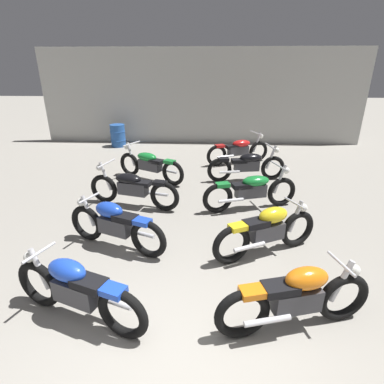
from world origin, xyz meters
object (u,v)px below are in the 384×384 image
(motorcycle_right_row_2, at_px, (251,190))
(motorcycle_right_row_0, at_px, (297,297))
(motorcycle_left_row_1, at_px, (115,224))
(motorcycle_right_row_1, at_px, (267,230))
(motorcycle_left_row_3, at_px, (150,164))
(motorcycle_right_row_4, at_px, (239,150))
(oil_drum, at_px, (118,136))
(motorcycle_left_row_2, at_px, (132,187))
(motorcycle_right_row_3, at_px, (247,165))
(motorcycle_left_row_0, at_px, (76,289))

(motorcycle_right_row_2, bearing_deg, motorcycle_right_row_0, -88.14)
(motorcycle_left_row_1, height_order, motorcycle_right_row_1, same)
(motorcycle_left_row_3, relative_size, motorcycle_right_row_2, 0.93)
(motorcycle_right_row_0, height_order, motorcycle_right_row_2, motorcycle_right_row_2)
(motorcycle_left_row_3, bearing_deg, motorcycle_left_row_1, -89.55)
(motorcycle_right_row_4, xyz_separation_m, oil_drum, (-4.49, 2.03, -0.03))
(motorcycle_left_row_2, xyz_separation_m, motorcycle_right_row_3, (2.73, 1.79, 0.00))
(motorcycle_left_row_0, xyz_separation_m, motorcycle_left_row_1, (-0.00, 1.63, 0.00))
(motorcycle_right_row_3, bearing_deg, motorcycle_right_row_1, -91.23)
(motorcycle_left_row_0, xyz_separation_m, motorcycle_right_row_2, (2.51, 3.31, -0.01))
(motorcycle_left_row_1, xyz_separation_m, motorcycle_left_row_2, (-0.10, 1.69, -0.01))
(motorcycle_left_row_2, distance_m, motorcycle_right_row_1, 3.18)
(motorcycle_left_row_1, height_order, motorcycle_right_row_2, motorcycle_right_row_2)
(oil_drum, bearing_deg, motorcycle_right_row_0, -62.29)
(motorcycle_left_row_0, relative_size, motorcycle_right_row_3, 0.88)
(motorcycle_left_row_2, xyz_separation_m, motorcycle_left_row_3, (0.07, 1.70, 0.00))
(motorcycle_left_row_1, relative_size, motorcycle_right_row_3, 0.87)
(motorcycle_left_row_0, distance_m, motorcycle_right_row_3, 5.75)
(motorcycle_right_row_4, bearing_deg, motorcycle_right_row_0, -89.25)
(motorcycle_left_row_3, distance_m, motorcycle_right_row_4, 3.06)
(motorcycle_left_row_0, bearing_deg, motorcycle_right_row_3, 62.82)
(motorcycle_left_row_0, bearing_deg, motorcycle_right_row_4, 69.31)
(motorcycle_right_row_3, bearing_deg, oil_drum, 141.73)
(motorcycle_right_row_4, relative_size, oil_drum, 2.40)
(motorcycle_left_row_2, distance_m, motorcycle_right_row_0, 4.28)
(motorcycle_left_row_2, height_order, motorcycle_right_row_1, motorcycle_left_row_2)
(motorcycle_left_row_1, relative_size, motorcycle_right_row_1, 1.03)
(motorcycle_left_row_3, bearing_deg, motorcycle_left_row_2, -92.51)
(motorcycle_left_row_0, xyz_separation_m, oil_drum, (-1.96, 8.73, -0.03))
(motorcycle_right_row_0, relative_size, oil_drum, 2.27)
(motorcycle_left_row_0, distance_m, motorcycle_right_row_1, 2.99)
(motorcycle_left_row_0, height_order, motorcycle_right_row_3, motorcycle_right_row_3)
(motorcycle_left_row_1, xyz_separation_m, motorcycle_right_row_2, (2.51, 1.68, -0.01))
(motorcycle_right_row_1, relative_size, oil_drum, 2.14)
(motorcycle_left_row_1, relative_size, oil_drum, 2.20)
(motorcycle_right_row_4, bearing_deg, motorcycle_left_row_3, -146.67)
(motorcycle_right_row_0, bearing_deg, motorcycle_right_row_2, 91.86)
(motorcycle_left_row_1, bearing_deg, oil_drum, 105.44)
(motorcycle_right_row_1, bearing_deg, motorcycle_right_row_3, 88.77)
(motorcycle_left_row_1, relative_size, motorcycle_right_row_4, 0.92)
(motorcycle_left_row_3, distance_m, motorcycle_right_row_0, 5.67)
(motorcycle_left_row_0, bearing_deg, motorcycle_left_row_2, 91.77)
(motorcycle_left_row_2, distance_m, oil_drum, 5.72)
(motorcycle_left_row_0, distance_m, motorcycle_right_row_2, 4.16)
(motorcycle_left_row_3, height_order, motorcycle_right_row_1, motorcycle_left_row_3)
(motorcycle_left_row_3, height_order, motorcycle_right_row_0, motorcycle_left_row_3)
(motorcycle_left_row_1, bearing_deg, motorcycle_right_row_0, -31.71)
(motorcycle_right_row_2, distance_m, motorcycle_right_row_4, 3.39)
(motorcycle_left_row_0, distance_m, motorcycle_left_row_1, 1.63)
(motorcycle_left_row_2, bearing_deg, motorcycle_left_row_3, 87.49)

